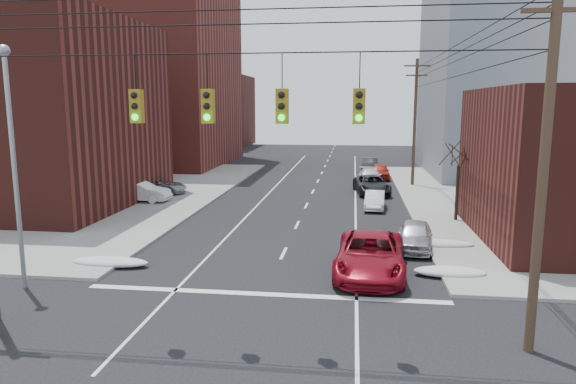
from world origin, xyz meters
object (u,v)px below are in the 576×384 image
(parked_car_c, at_px, (372,185))
(parked_car_b, at_px, (375,200))
(red_pickup, at_px, (370,255))
(lot_car_d, at_px, (63,191))
(parked_car_e, at_px, (380,171))
(parked_car_f, at_px, (370,164))
(parked_car_a, at_px, (415,235))
(parked_car_d, at_px, (370,177))
(lot_car_b, at_px, (159,186))
(lot_car_c, at_px, (69,187))
(lot_car_a, at_px, (140,191))

(parked_car_c, bearing_deg, parked_car_b, -97.70)
(red_pickup, relative_size, lot_car_d, 1.65)
(parked_car_e, distance_m, parked_car_f, 6.25)
(parked_car_e, height_order, lot_car_d, parked_car_e)
(red_pickup, distance_m, parked_car_a, 4.75)
(lot_car_d, bearing_deg, red_pickup, -107.93)
(parked_car_c, distance_m, parked_car_d, 4.97)
(parked_car_d, distance_m, lot_car_b, 18.56)
(lot_car_c, distance_m, lot_car_d, 1.90)
(red_pickup, bearing_deg, parked_car_a, 63.98)
(red_pickup, height_order, lot_car_a, red_pickup)
(lot_car_b, distance_m, lot_car_c, 6.92)
(parked_car_f, xyz_separation_m, lot_car_c, (-23.86, -19.09, 0.11))
(parked_car_b, relative_size, parked_car_c, 0.69)
(parked_car_b, bearing_deg, lot_car_a, -175.62)
(parked_car_a, distance_m, lot_car_a, 20.96)
(parked_car_c, height_order, lot_car_a, lot_car_a)
(lot_car_c, bearing_deg, parked_car_d, -59.50)
(lot_car_b, height_order, lot_car_c, lot_car_c)
(parked_car_b, distance_m, parked_car_d, 11.09)
(lot_car_b, xyz_separation_m, lot_car_c, (-6.76, -1.50, 0.05))
(lot_car_c, bearing_deg, parked_car_c, -70.61)
(parked_car_b, relative_size, lot_car_d, 1.00)
(lot_car_b, bearing_deg, lot_car_c, 100.51)
(parked_car_b, relative_size, lot_car_c, 0.82)
(red_pickup, distance_m, lot_car_d, 26.32)
(lot_car_d, bearing_deg, parked_car_c, -60.82)
(parked_car_b, bearing_deg, parked_car_c, 93.96)
(parked_car_f, bearing_deg, lot_car_b, -128.24)
(lot_car_d, bearing_deg, parked_car_d, -50.00)
(lot_car_c, xyz_separation_m, lot_car_d, (0.58, -1.81, -0.02))
(parked_car_a, relative_size, parked_car_b, 1.12)
(parked_car_a, bearing_deg, red_pickup, -111.41)
(red_pickup, distance_m, parked_car_c, 20.17)
(red_pickup, relative_size, parked_car_f, 1.45)
(red_pickup, height_order, parked_car_d, red_pickup)
(parked_car_b, bearing_deg, parked_car_a, -76.86)
(parked_car_f, height_order, lot_car_b, parked_car_f)
(red_pickup, distance_m, parked_car_b, 14.05)
(parked_car_e, xyz_separation_m, parked_car_f, (-0.81, 6.20, -0.05))
(parked_car_a, xyz_separation_m, parked_car_f, (-1.33, 30.76, -0.01))
(parked_car_f, bearing_deg, red_pickup, -85.70)
(lot_car_d, bearing_deg, parked_car_e, -44.41)
(red_pickup, bearing_deg, parked_car_f, 91.67)
(red_pickup, xyz_separation_m, lot_car_a, (-16.22, 13.91, 0.03))
(red_pickup, bearing_deg, parked_car_e, 89.69)
(lot_car_b, bearing_deg, parked_car_d, -67.04)
(red_pickup, distance_m, parked_car_f, 34.91)
(parked_car_e, height_order, parked_car_f, parked_car_e)
(parked_car_d, bearing_deg, parked_car_b, -92.77)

